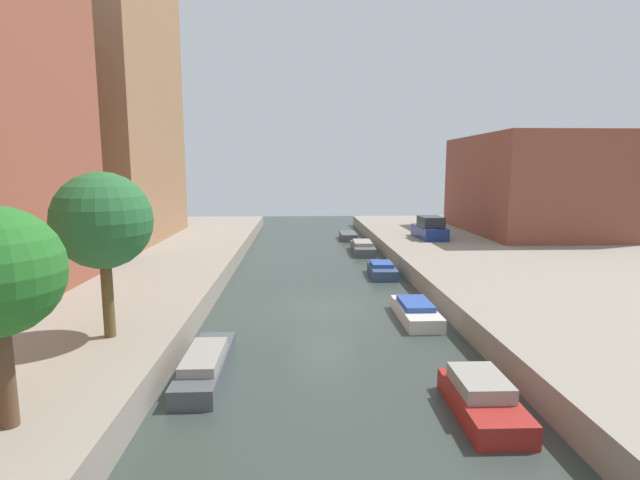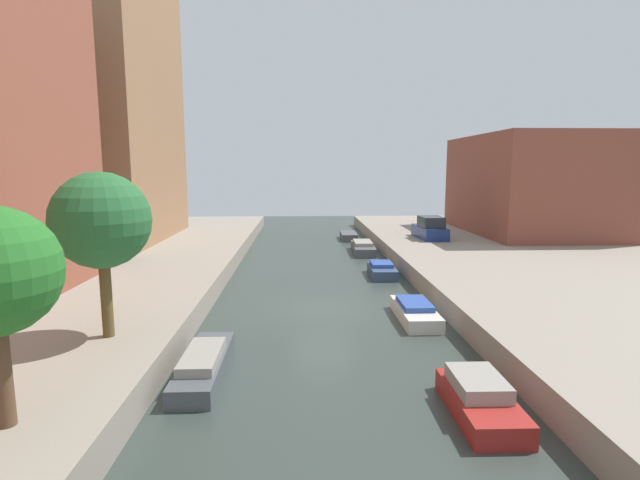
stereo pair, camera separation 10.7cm
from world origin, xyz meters
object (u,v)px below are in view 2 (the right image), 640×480
object	(u,v)px
parked_car	(430,229)
moored_boat_left_2	(204,364)
moored_boat_right_5	(349,236)
low_block_right	(533,184)
moored_boat_right_3	(382,270)
apartment_tower_far	(88,68)
street_tree_2	(101,221)
moored_boat_right_2	(415,312)
moored_boat_right_4	(363,248)
moored_boat_right_1	(480,400)

from	to	relation	value
parked_car	moored_boat_left_2	size ratio (longest dim) A/B	0.90
moored_boat_right_5	moored_boat_left_2	bearing A→B (deg)	-104.57
low_block_right	moored_boat_left_2	distance (m)	33.26
parked_car	moored_boat_right_3	bearing A→B (deg)	-121.52
low_block_right	moored_boat_left_2	xyz separation A→B (m)	(-21.93, -24.58, -4.57)
apartment_tower_far	low_block_right	size ratio (longest dim) A/B	1.73
parked_car	moored_boat_left_2	bearing A→B (deg)	-120.75
apartment_tower_far	moored_boat_right_3	size ratio (longest dim) A/B	7.92
street_tree_2	parked_car	distance (m)	26.12
moored_boat_right_3	street_tree_2	bearing A→B (deg)	-130.95
apartment_tower_far	moored_boat_right_5	world-z (taller)	apartment_tower_far
street_tree_2	moored_boat_right_3	distance (m)	16.98
low_block_right	parked_car	size ratio (longest dim) A/B	3.46
moored_boat_right_2	moored_boat_right_5	distance (m)	22.75
moored_boat_right_2	moored_boat_right_3	distance (m)	8.12
apartment_tower_far	moored_boat_left_2	world-z (taller)	apartment_tower_far
parked_car	moored_boat_right_3	distance (m)	9.70
low_block_right	moored_boat_right_2	distance (m)	24.60
moored_boat_right_5	street_tree_2	bearing A→B (deg)	-110.86
street_tree_2	parked_car	xyz separation A→B (m)	(15.79, 20.60, -2.93)
parked_car	street_tree_2	bearing A→B (deg)	-127.48
moored_boat_right_2	moored_boat_right_4	size ratio (longest dim) A/B	0.82
street_tree_2	moored_boat_right_4	bearing A→B (deg)	62.17
moored_boat_right_2	moored_boat_right_5	bearing A→B (deg)	91.13
moored_boat_left_2	moored_boat_right_1	size ratio (longest dim) A/B	1.40
moored_boat_right_2	apartment_tower_far	bearing A→B (deg)	139.16
street_tree_2	moored_boat_right_4	size ratio (longest dim) A/B	1.11
low_block_right	parked_car	world-z (taller)	low_block_right
moored_boat_right_1	moored_boat_right_3	bearing A→B (deg)	89.20
apartment_tower_far	moored_boat_right_4	xyz separation A→B (m)	(19.67, -1.12, -12.89)
street_tree_2	moored_boat_left_2	world-z (taller)	street_tree_2
moored_boat_right_3	apartment_tower_far	bearing A→B (deg)	155.64
moored_boat_left_2	moored_boat_right_4	world-z (taller)	moored_boat_right_4
street_tree_2	moored_boat_right_2	distance (m)	12.35
moored_boat_left_2	moored_boat_right_3	world-z (taller)	moored_boat_left_2
low_block_right	street_tree_2	xyz separation A→B (m)	(-25.01, -23.81, -0.29)
low_block_right	moored_boat_right_2	world-z (taller)	low_block_right
moored_boat_right_1	moored_boat_right_3	size ratio (longest dim) A/B	1.05
moored_boat_left_2	moored_boat_right_2	xyz separation A→B (m)	(7.67, 5.06, -0.02)
moored_boat_left_2	moored_boat_right_2	size ratio (longest dim) A/B	1.21
moored_boat_right_2	street_tree_2	bearing A→B (deg)	-158.24
low_block_right	moored_boat_right_5	xyz separation A→B (m)	(-14.71, 3.22, -4.62)
low_block_right	apartment_tower_far	bearing A→B (deg)	-175.87
moored_boat_right_1	moored_boat_right_3	world-z (taller)	moored_boat_right_1
moored_boat_right_5	apartment_tower_far	bearing A→B (deg)	-163.60
street_tree_2	parked_car	world-z (taller)	street_tree_2
moored_boat_right_1	apartment_tower_far	bearing A→B (deg)	128.24
apartment_tower_far	moored_boat_right_1	size ratio (longest dim) A/B	7.54
low_block_right	moored_boat_right_3	size ratio (longest dim) A/B	4.58
moored_boat_right_2	moored_boat_right_4	world-z (taller)	moored_boat_right_4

